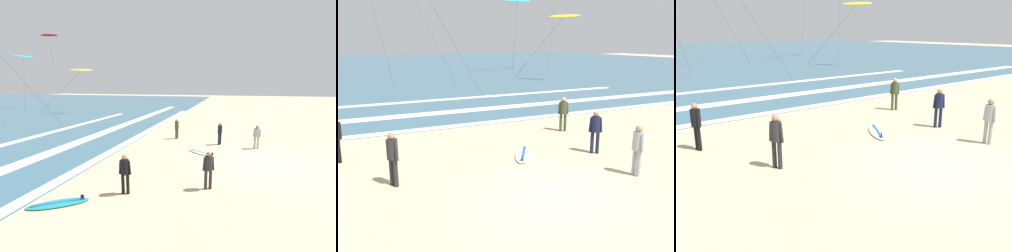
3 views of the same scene
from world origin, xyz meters
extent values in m
plane|color=tan|center=(0.00, 0.00, 0.00)|extent=(160.00, 160.00, 0.00)
cube|color=white|center=(-1.76, 9.21, 0.01)|extent=(50.29, 0.63, 0.01)
cube|color=white|center=(0.76, 12.80, 0.01)|extent=(57.83, 1.08, 0.01)
cube|color=white|center=(-0.82, 17.43, 0.01)|extent=(36.64, 0.78, 0.01)
cylinder|color=black|center=(-5.00, 5.90, 0.41)|extent=(0.13, 0.13, 0.82)
cylinder|color=black|center=(-4.97, 5.71, 0.41)|extent=(0.13, 0.13, 0.82)
cylinder|color=black|center=(-4.99, 5.80, 1.11)|extent=(0.32, 0.32, 0.58)
cylinder|color=black|center=(-5.01, 5.99, 1.08)|extent=(0.10, 0.14, 0.56)
cylinder|color=black|center=(-4.96, 5.62, 1.08)|extent=(0.10, 0.14, 0.56)
sphere|color=#9E7051|center=(-4.99, 5.80, 1.49)|extent=(0.21, 0.21, 0.21)
cylinder|color=#232328|center=(-3.75, 2.80, 0.41)|extent=(0.13, 0.13, 0.82)
cylinder|color=#232328|center=(-3.67, 2.62, 0.41)|extent=(0.13, 0.13, 0.82)
cylinder|color=#232328|center=(-3.71, 2.71, 1.11)|extent=(0.32, 0.32, 0.58)
cylinder|color=#232328|center=(-3.79, 2.88, 1.08)|extent=(0.14, 0.16, 0.56)
cylinder|color=#232328|center=(-3.63, 2.54, 1.08)|extent=(0.14, 0.16, 0.56)
sphere|color=#9E7051|center=(-3.71, 2.71, 1.49)|extent=(0.21, 0.21, 0.21)
cylinder|color=#141938|center=(3.66, 2.53, 0.41)|extent=(0.13, 0.13, 0.82)
cylinder|color=#141938|center=(3.50, 2.64, 0.41)|extent=(0.13, 0.13, 0.82)
cylinder|color=#141938|center=(3.58, 2.59, 1.11)|extent=(0.32, 0.32, 0.58)
cylinder|color=#141938|center=(3.74, 2.49, 1.08)|extent=(0.16, 0.15, 0.56)
cylinder|color=#141938|center=(3.42, 2.69, 1.08)|extent=(0.16, 0.15, 0.56)
sphere|color=#9E7051|center=(3.58, 2.59, 1.49)|extent=(0.21, 0.21, 0.21)
cylinder|color=gray|center=(3.19, 0.25, 0.41)|extent=(0.13, 0.13, 0.82)
cylinder|color=gray|center=(3.17, 0.06, 0.41)|extent=(0.13, 0.13, 0.82)
cylinder|color=gray|center=(3.18, 0.16, 1.11)|extent=(0.32, 0.32, 0.58)
cylinder|color=gray|center=(3.20, 0.34, 1.08)|extent=(0.11, 0.14, 0.56)
cylinder|color=gray|center=(3.16, -0.03, 1.08)|extent=(0.11, 0.14, 0.56)
sphere|color=#9E7051|center=(3.18, 0.16, 1.49)|extent=(0.21, 0.21, 0.21)
cylinder|color=#384223|center=(4.64, 5.92, 0.41)|extent=(0.13, 0.13, 0.82)
cylinder|color=#384223|center=(4.46, 6.01, 0.41)|extent=(0.13, 0.13, 0.82)
cylinder|color=#384223|center=(4.55, 5.96, 1.11)|extent=(0.32, 0.32, 0.58)
cylinder|color=#384223|center=(4.72, 5.88, 1.08)|extent=(0.16, 0.14, 0.56)
cylinder|color=#384223|center=(4.38, 6.04, 1.08)|extent=(0.16, 0.14, 0.56)
sphere|color=tan|center=(4.55, 5.96, 1.49)|extent=(0.21, 0.21, 0.21)
ellipsoid|color=beige|center=(1.08, 3.54, 0.04)|extent=(1.64, 2.09, 0.09)
cube|color=#1959B2|center=(1.08, 3.54, 0.09)|extent=(1.05, 1.55, 0.01)
cube|color=black|center=(0.64, 2.86, 0.17)|extent=(0.08, 0.11, 0.16)
ellipsoid|color=yellow|center=(16.80, 23.18, 6.37)|extent=(2.42, 3.10, 0.43)
cylinder|color=#333333|center=(15.78, 26.32, 3.18)|extent=(2.06, 6.30, 6.38)
cylinder|color=#333333|center=(21.60, 32.25, 6.62)|extent=(4.68, 5.13, 13.24)
cylinder|color=#333333|center=(17.83, 35.14, 4.42)|extent=(0.56, 0.46, 8.83)
camera|label=1|loc=(-12.54, 1.99, 4.24)|focal=24.10mm
camera|label=2|loc=(-5.50, -7.88, 4.15)|focal=40.15mm
camera|label=3|loc=(-8.29, -6.13, 3.94)|focal=38.38mm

